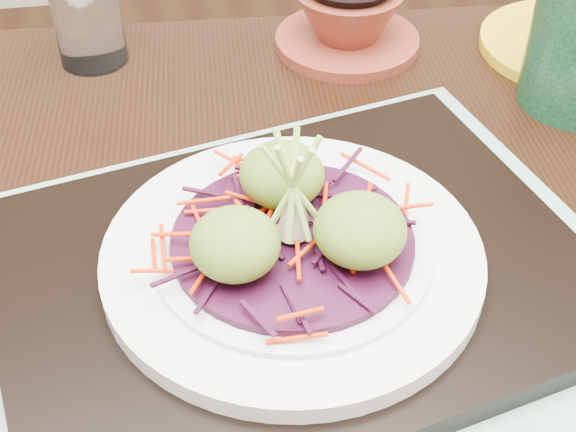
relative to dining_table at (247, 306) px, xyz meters
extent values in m
cube|color=black|center=(0.00, 0.00, 0.07)|extent=(1.19, 0.83, 0.04)
cube|color=gray|center=(0.03, -0.07, 0.10)|extent=(0.59, 0.51, 0.00)
cube|color=black|center=(0.03, -0.07, 0.11)|extent=(0.51, 0.43, 0.02)
cylinder|color=silver|center=(0.03, -0.07, 0.13)|extent=(0.29, 0.29, 0.02)
cylinder|color=silver|center=(0.03, -0.07, 0.14)|extent=(0.21, 0.21, 0.01)
cylinder|color=#390B23|center=(0.03, -0.07, 0.14)|extent=(0.18, 0.18, 0.01)
ellipsoid|color=#5D7121|center=(-0.01, -0.09, 0.17)|extent=(0.07, 0.07, 0.05)
ellipsoid|color=#5D7121|center=(0.07, -0.09, 0.17)|extent=(0.07, 0.07, 0.05)
ellipsoid|color=#5D7121|center=(0.03, -0.02, 0.17)|extent=(0.07, 0.07, 0.05)
cylinder|color=white|center=(-0.13, 0.31, 0.15)|extent=(0.08, 0.08, 0.11)
cylinder|color=maroon|center=(0.16, 0.29, 0.10)|extent=(0.19, 0.19, 0.01)
cylinder|color=gold|center=(0.40, 0.24, 0.10)|extent=(0.27, 0.27, 0.01)
camera|label=1|loc=(-0.05, -0.50, 0.55)|focal=50.00mm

